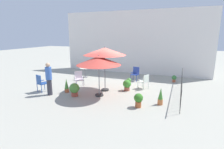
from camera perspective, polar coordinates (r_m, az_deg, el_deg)
The scene contains 19 objects.
ground_plane at distance 10.90m, azimuth 0.11°, elevation -4.20°, with size 60.00×60.00×0.00m, color #A2A091.
villa_facade at distance 14.79m, azimuth 6.70°, elevation 10.12°, with size 12.06×0.30×5.03m, color silver.
terrace_railing at distance 10.02m, azimuth 21.43°, elevation -2.58°, with size 0.03×5.21×1.01m.
patio_umbrella_0 at distance 9.07m, azimuth -4.26°, elevation 4.40°, with size 2.29×2.29×2.16m.
patio_umbrella_1 at distance 9.91m, azimuth -2.33°, elevation 7.34°, with size 2.38×2.38×2.53m.
cafe_table_0 at distance 13.53m, azimuth -8.67°, elevation 1.18°, with size 0.76×0.76×0.71m.
patio_chair_0 at distance 10.70m, azimuth -21.77°, elevation -2.31°, with size 0.59×0.60×1.00m.
patio_chair_1 at distance 10.68m, azimuth 10.32°, elevation -1.92°, with size 0.63×0.65×0.87m.
patio_chair_2 at distance 11.12m, azimuth -10.53°, elevation -1.13°, with size 0.69×0.69×0.96m.
patio_chair_3 at distance 12.50m, azimuth 7.53°, elevation 0.50°, with size 0.53×0.53×0.96m.
potted_plant_0 at distance 10.28m, azimuth 4.82°, elevation -3.26°, with size 0.47×0.47×0.64m.
potted_plant_1 at distance 8.53m, azimuth 15.28°, elevation -6.90°, with size 0.24×0.24×0.80m.
potted_plant_2 at distance 8.03m, azimuth 8.45°, elevation -7.90°, with size 0.40×0.40×0.64m.
potted_plant_3 at distance 10.25m, azimuth -14.38°, elevation -3.48°, with size 0.23×0.23×0.79m.
potted_plant_4 at distance 12.77m, azimuth 19.29°, elevation -1.15°, with size 0.31×0.31×0.47m.
potted_plant_5 at distance 12.83m, azimuth -11.09°, elevation -0.33°, with size 0.27×0.27×0.60m.
potted_plant_6 at distance 9.53m, azimuth -11.95°, elevation -4.59°, with size 0.53×0.53×0.70m.
potted_plant_7 at distance 11.48m, azimuth 5.45°, elevation -2.18°, with size 0.29×0.29×0.44m.
standing_person at distance 9.96m, azimuth -19.57°, elevation -1.20°, with size 0.45×0.45×1.74m.
Camera 1 is at (3.80, -9.70, 3.19)m, focal length 28.54 mm.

